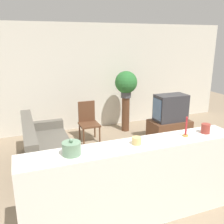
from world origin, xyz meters
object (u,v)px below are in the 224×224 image
object	(u,v)px
television	(170,108)
wooden_chair	(88,120)
potted_plant	(126,83)
decorative_bowl	(71,148)
couch	(46,152)

from	to	relation	value
television	wooden_chair	world-z (taller)	television
potted_plant	wooden_chair	bearing A→B (deg)	-165.76
potted_plant	decorative_bowl	bearing A→B (deg)	-123.30
potted_plant	couch	bearing A→B (deg)	-149.79
couch	wooden_chair	distance (m)	1.48
couch	potted_plant	size ratio (longest dim) A/B	2.92
wooden_chair	television	bearing A→B (deg)	-25.93
television	decorative_bowl	world-z (taller)	decorative_bowl
potted_plant	decorative_bowl	world-z (taller)	potted_plant
couch	wooden_chair	size ratio (longest dim) A/B	2.11
couch	decorative_bowl	distance (m)	2.05
wooden_chair	potted_plant	world-z (taller)	potted_plant
potted_plant	television	bearing A→B (deg)	-61.04
wooden_chair	decorative_bowl	distance (m)	3.08
couch	decorative_bowl	bearing A→B (deg)	-86.50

